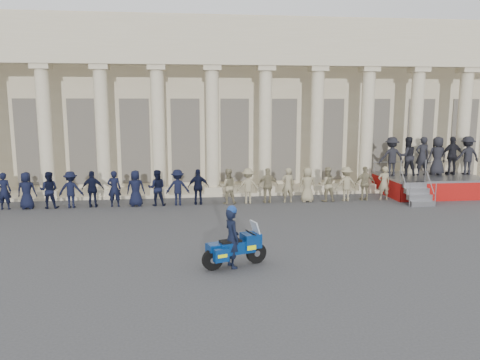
# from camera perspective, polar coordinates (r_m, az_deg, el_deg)

# --- Properties ---
(ground) EXTENTS (90.00, 90.00, 0.00)m
(ground) POSITION_cam_1_polar(r_m,az_deg,el_deg) (15.45, -6.32, -7.69)
(ground) COLOR #39393B
(ground) RESTS_ON ground
(building) EXTENTS (40.00, 12.50, 9.00)m
(building) POSITION_cam_1_polar(r_m,az_deg,el_deg) (29.52, -6.75, 9.30)
(building) COLOR #C2B391
(building) RESTS_ON ground
(officer_rank) EXTENTS (22.20, 0.61, 1.61)m
(officer_rank) POSITION_cam_1_polar(r_m,az_deg,el_deg) (21.09, -10.79, -0.95)
(officer_rank) COLOR black
(officer_rank) RESTS_ON ground
(reviewing_stand) EXTENTS (5.24, 4.39, 2.88)m
(reviewing_stand) POSITION_cam_1_polar(r_m,az_deg,el_deg) (25.10, 22.10, 2.10)
(reviewing_stand) COLOR gray
(reviewing_stand) RESTS_ON ground
(motorcycle) EXTENTS (1.87, 1.06, 1.24)m
(motorcycle) POSITION_cam_1_polar(r_m,az_deg,el_deg) (13.13, -0.56, -8.26)
(motorcycle) COLOR black
(motorcycle) RESTS_ON ground
(rider) EXTENTS (0.57, 0.70, 1.76)m
(rider) POSITION_cam_1_polar(r_m,az_deg,el_deg) (12.99, -0.99, -6.91)
(rider) COLOR black
(rider) RESTS_ON ground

